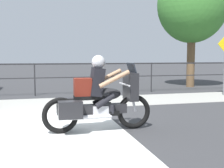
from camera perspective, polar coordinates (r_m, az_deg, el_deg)
The scene contains 6 objects.
ground_plane at distance 6.54m, azimuth -15.86°, elevation -8.79°, with size 120.00×120.00×0.00m, color #38383A.
sidewalk_band at distance 9.87m, azimuth -15.47°, elevation -3.92°, with size 44.00×2.40×0.01m, color #A8A59E.
crosswalk_band at distance 6.35m, azimuth -12.50°, elevation -9.12°, with size 3.16×6.00×0.01m, color silver.
fence_railing at distance 11.82m, azimuth -15.47°, elevation 2.68°, with size 36.00×0.05×1.33m.
motorcycle at distance 6.00m, azimuth -2.92°, elevation -2.93°, with size 2.37×0.76×1.63m.
tree_behind_sign at distance 15.66m, azimuth 15.99°, elevation 15.18°, with size 3.61×3.61×6.28m.
Camera 1 is at (0.17, -6.34, 1.60)m, focal length 45.00 mm.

